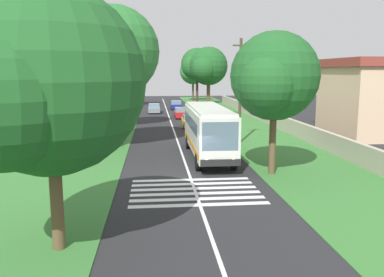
# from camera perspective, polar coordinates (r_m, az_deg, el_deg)

# --- Properties ---
(ground) EXTENTS (160.00, 160.00, 0.00)m
(ground) POSITION_cam_1_polar(r_m,az_deg,el_deg) (24.36, -0.31, -5.39)
(ground) COLOR #262628
(grass_verge_left) EXTENTS (120.00, 8.00, 0.04)m
(grass_verge_left) POSITION_cam_1_polar(r_m,az_deg,el_deg) (39.42, -14.29, 0.11)
(grass_verge_left) COLOR #387533
(grass_verge_left) RESTS_ON ground
(grass_verge_right) EXTENTS (120.00, 8.00, 0.04)m
(grass_verge_right) POSITION_cam_1_polar(r_m,az_deg,el_deg) (40.30, 9.42, 0.48)
(grass_verge_right) COLOR #387533
(grass_verge_right) RESTS_ON ground
(centre_line) EXTENTS (110.00, 0.16, 0.01)m
(centre_line) POSITION_cam_1_polar(r_m,az_deg,el_deg) (39.01, -2.30, 0.28)
(centre_line) COLOR silver
(centre_line) RESTS_ON ground
(coach_bus) EXTENTS (11.16, 2.62, 3.73)m
(coach_bus) POSITION_cam_1_polar(r_m,az_deg,el_deg) (29.28, 2.26, 1.42)
(coach_bus) COLOR silver
(coach_bus) RESTS_ON ground
(zebra_crossing) EXTENTS (4.95, 6.80, 0.01)m
(zebra_crossing) POSITION_cam_1_polar(r_m,az_deg,el_deg) (21.45, 0.43, -7.47)
(zebra_crossing) COLOR silver
(zebra_crossing) RESTS_ON ground
(trailing_car_0) EXTENTS (4.30, 1.78, 1.43)m
(trailing_car_0) POSITION_cam_1_polar(r_m,az_deg,el_deg) (45.43, -0.23, 2.45)
(trailing_car_0) COLOR gold
(trailing_car_0) RESTS_ON ground
(trailing_car_1) EXTENTS (4.30, 1.78, 1.43)m
(trailing_car_1) POSITION_cam_1_polar(r_m,az_deg,el_deg) (54.72, -1.56, 3.66)
(trailing_car_1) COLOR #B21E1E
(trailing_car_1) RESTS_ON ground
(trailing_car_2) EXTENTS (4.30, 1.78, 1.43)m
(trailing_car_2) POSITION_cam_1_polar(r_m,az_deg,el_deg) (61.52, -5.41, 4.27)
(trailing_car_2) COLOR gray
(trailing_car_2) RESTS_ON ground
(trailing_car_3) EXTENTS (4.30, 1.78, 1.43)m
(trailing_car_3) POSITION_cam_1_polar(r_m,az_deg,el_deg) (67.23, -2.29, 4.75)
(trailing_car_3) COLOR navy
(trailing_car_3) RESTS_ON ground
(roadside_tree_left_0) EXTENTS (6.15, 5.13, 8.18)m
(roadside_tree_left_0) POSITION_cam_1_polar(r_m,az_deg,el_deg) (75.62, -8.24, 8.87)
(roadside_tree_left_0) COLOR #3D2D1E
(roadside_tree_left_0) RESTS_ON grass_verge_left
(roadside_tree_left_1) EXTENTS (6.63, 5.63, 10.32)m
(roadside_tree_left_1) POSITION_cam_1_polar(r_m,az_deg,el_deg) (45.38, -10.56, 10.82)
(roadside_tree_left_1) COLOR brown
(roadside_tree_left_1) RESTS_ON grass_verge_left
(roadside_tree_left_2) EXTENTS (7.62, 6.42, 9.15)m
(roadside_tree_left_2) POSITION_cam_1_polar(r_m,az_deg,el_deg) (14.26, -20.41, 7.06)
(roadside_tree_left_2) COLOR brown
(roadside_tree_left_2) RESTS_ON grass_verge_left
(roadside_tree_left_3) EXTENTS (8.86, 7.44, 11.53)m
(roadside_tree_left_3) POSITION_cam_1_polar(r_m,az_deg,el_deg) (33.59, -11.51, 11.73)
(roadside_tree_left_3) COLOR #4C3826
(roadside_tree_left_3) RESTS_ON grass_verge_left
(roadside_tree_right_0) EXTENTS (6.56, 5.60, 9.09)m
(roadside_tree_right_0) POSITION_cam_1_polar(r_m,az_deg,el_deg) (86.22, 0.05, 9.48)
(roadside_tree_right_0) COLOR #4C3826
(roadside_tree_right_0) RESTS_ON grass_verge_right
(roadside_tree_right_1) EXTENTS (7.12, 5.99, 10.51)m
(roadside_tree_right_1) POSITION_cam_1_polar(r_m,az_deg,el_deg) (75.06, 0.59, 10.39)
(roadside_tree_right_1) COLOR #3D2D1E
(roadside_tree_right_1) RESTS_ON grass_verge_right
(roadside_tree_right_2) EXTENTS (6.13, 5.30, 8.61)m
(roadside_tree_right_2) POSITION_cam_1_polar(r_m,az_deg,el_deg) (24.51, 11.37, 8.40)
(roadside_tree_right_2) COLOR brown
(roadside_tree_right_2) RESTS_ON grass_verge_right
(roadside_tree_right_3) EXTENTS (6.15, 5.09, 9.46)m
(roadside_tree_right_3) POSITION_cam_1_polar(r_m,az_deg,el_deg) (54.20, 2.22, 10.08)
(roadside_tree_right_3) COLOR brown
(roadside_tree_right_3) RESTS_ON grass_verge_right
(utility_pole) EXTENTS (0.24, 1.40, 8.99)m
(utility_pole) POSITION_cam_1_polar(r_m,az_deg,el_deg) (34.92, 6.87, 6.86)
(utility_pole) COLOR #473828
(utility_pole) RESTS_ON grass_verge_right
(roadside_wall) EXTENTS (70.00, 0.40, 1.50)m
(roadside_wall) POSITION_cam_1_polar(r_m,az_deg,el_deg) (45.89, 11.96, 2.47)
(roadside_wall) COLOR #B2A893
(roadside_wall) RESTS_ON grass_verge_right
(roadside_building) EXTENTS (9.63, 7.48, 7.49)m
(roadside_building) POSITION_cam_1_polar(r_m,az_deg,el_deg) (42.66, 23.94, 5.40)
(roadside_building) COLOR beige
(roadside_building) RESTS_ON ground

